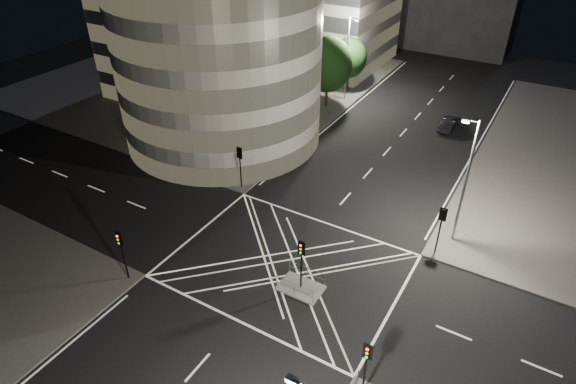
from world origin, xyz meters
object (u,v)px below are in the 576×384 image
Objects in this scene: street_lamp_right_far at (465,179)px; traffic_signal_fr at (441,222)px; traffic_signal_nr at (367,360)px; sedan at (449,123)px; traffic_signal_island at (301,256)px; street_lamp_left_far at (348,56)px; central_island at (301,288)px; traffic_signal_nl at (121,247)px; traffic_signal_fl at (240,160)px; street_lamp_left_near at (265,109)px.

traffic_signal_fr is at bearing -106.11° from street_lamp_right_far.
traffic_signal_nr is (0.00, -13.60, 0.00)m from traffic_signal_fr.
traffic_signal_fr is 0.95× the size of sedan.
street_lamp_left_far is at bearing 109.95° from traffic_signal_island.
central_island is 13.98m from street_lamp_right_far.
central_island is 0.75× the size of traffic_signal_nl.
traffic_signal_nl reaches higher than sedan.
traffic_signal_fl is 0.40× the size of street_lamp_right_far.
street_lamp_right_far is (7.44, 10.50, 5.47)m from central_island.
traffic_signal_fl reaches higher than sedan.
traffic_signal_nr is at bearing -37.93° from traffic_signal_island.
traffic_signal_island is 17.89m from street_lamp_left_near.
traffic_signal_nl is 22.24m from traffic_signal_fr.
traffic_signal_nl is 37.53m from sedan.
street_lamp_left_far reaches higher than central_island.
central_island is 0.75× the size of traffic_signal_nr.
traffic_signal_fr and traffic_signal_nr have the same top height.
traffic_signal_nl is at bearing -88.06° from street_lamp_left_near.
traffic_signal_island is at bearing -129.33° from traffic_signal_fr.
street_lamp_left_far and street_lamp_right_far have the same top height.
sedan is at bearing 70.06° from traffic_signal_nl.
street_lamp_left_near is (-0.64, 5.20, 2.63)m from traffic_signal_fl.
traffic_signal_fr is at bearing 37.69° from traffic_signal_nl.
street_lamp_left_near is (-11.44, 13.50, 2.63)m from traffic_signal_island.
traffic_signal_nl is at bearing -90.00° from traffic_signal_fl.
traffic_signal_fl is at bearing 142.46° from central_island.
traffic_signal_fr is 1.00× the size of traffic_signal_island.
traffic_signal_nl and traffic_signal_nr have the same top height.
traffic_signal_nr is 0.40× the size of street_lamp_left_near.
central_island is at bearing 26.14° from traffic_signal_nl.
traffic_signal_nl is 24.27m from street_lamp_right_far.
street_lamp_left_near is 1.00× the size of street_lamp_left_far.
sedan is (12.78, 35.22, -2.22)m from traffic_signal_nl.
traffic_signal_island is at bearing 142.07° from traffic_signal_nr.
central_island is 0.30× the size of street_lamp_right_far.
street_lamp_left_near is (-11.44, 13.50, 5.47)m from central_island.
sedan is at bearing 102.58° from traffic_signal_fr.
sedan is at bearing 59.42° from traffic_signal_fl.
street_lamp_left_far is at bearing 90.00° from street_lamp_left_near.
street_lamp_right_far is (18.24, 2.20, 2.63)m from traffic_signal_fl.
street_lamp_left_near is at bearing 170.97° from street_lamp_right_far.
street_lamp_right_far is at bearing 54.70° from traffic_signal_island.
street_lamp_left_near is at bearing 134.13° from traffic_signal_nr.
traffic_signal_fr is at bearing 90.00° from traffic_signal_nr.
street_lamp_right_far is (0.64, 2.20, 2.63)m from traffic_signal_fr.
traffic_signal_nr is 35.62m from sedan.
traffic_signal_nr is at bearing -63.64° from street_lamp_left_far.
traffic_signal_nl and traffic_signal_fr have the same top height.
street_lamp_right_far is at bearing 106.61° from sedan.
sedan is (-4.82, 35.22, -2.22)m from traffic_signal_nr.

